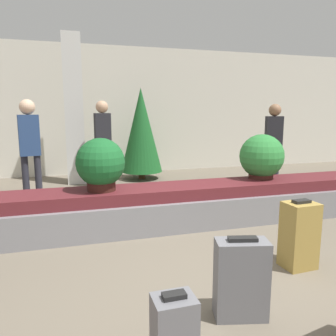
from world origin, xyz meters
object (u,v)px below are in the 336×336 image
Objects in this scene: suitcase_1 at (241,279)px; traveler_0 at (30,142)px; pillar at (74,111)px; traveler_2 at (273,139)px; traveler_1 at (103,135)px; potted_plant_0 at (101,164)px; decorated_tree at (141,130)px; suitcase_4 at (174,335)px; suitcase_2 at (299,235)px; potted_plant_1 at (262,157)px.

suitcase_1 is 4.28m from traveler_0.
pillar is 1.85× the size of traveler_2.
traveler_1 reaches higher than traveler_2.
traveler_1 is at bearing 84.27° from potted_plant_0.
potted_plant_0 is at bearing -109.96° from decorated_tree.
traveler_1 is (-0.59, 4.83, 0.78)m from suitcase_1.
suitcase_2 is at bearing 29.98° from suitcase_4.
pillar is 5.42m from suitcase_2.
suitcase_1 is 0.92× the size of suitcase_2.
suitcase_1 is 0.96× the size of potted_plant_1.
traveler_2 is (3.29, -1.15, -0.05)m from traveler_1.
potted_plant_0 is 2.42m from potted_plant_1.
suitcase_2 is 4.99m from decorated_tree.
suitcase_2 reaches higher than suitcase_4.
traveler_1 is at bearing 28.31° from traveler_0.
pillar is at bearing 115.40° from suitcase_1.
traveler_0 reaches higher than suitcase_1.
suitcase_4 is 0.29× the size of traveler_0.
traveler_2 is at bearing -12.38° from traveler_0.
traveler_2 is at bearing 23.43° from potted_plant_0.
potted_plant_1 reaches higher than suitcase_4.
suitcase_1 is 1.25× the size of suitcase_4.
suitcase_4 is (0.49, -5.79, -1.35)m from pillar.
suitcase_2 is at bearing -59.57° from traveler_0.
suitcase_1 is at bearing -152.08° from suitcase_2.
pillar is 1.78× the size of traveler_1.
pillar reaches higher than traveler_0.
decorated_tree is (-2.35, 1.79, 0.11)m from traveler_2.
pillar is at bearing 124.69° from traveler_1.
potted_plant_1 is at bearing -69.41° from decorated_tree.
suitcase_4 is at bearing -99.74° from decorated_tree.
pillar is 1.88m from traveler_0.
pillar is 3.36m from potted_plant_0.
decorated_tree is (-0.62, 4.89, 0.81)m from suitcase_2.
traveler_2 is at bearing 51.07° from potted_plant_1.
traveler_2 is at bearing -24.30° from pillar.
traveler_2 is (2.70, 3.68, 0.73)m from suitcase_1.
potted_plant_0 is 3.55m from decorated_tree.
decorated_tree is at bearing 70.04° from potted_plant_0.
traveler_2 is at bearing 49.74° from suitcase_4.
pillar is at bearing 94.88° from potted_plant_0.
potted_plant_0 is at bearing 125.35° from suitcase_1.
traveler_1 is (0.27, 2.69, 0.19)m from potted_plant_0.
decorated_tree is at bearing 2.09° from pillar.
potted_plant_1 reaches higher than suitcase_2.
decorated_tree is (0.94, 0.64, 0.06)m from traveler_1.
potted_plant_1 is at bearing -49.48° from pillar.
traveler_1 is at bearing 129.82° from potted_plant_1.
suitcase_2 is 1.37× the size of suitcase_4.
traveler_0 is at bearing 13.82° from traveler_2.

